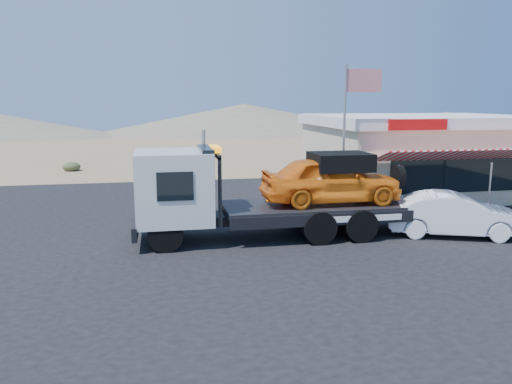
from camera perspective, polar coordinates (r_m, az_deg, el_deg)
ground at (r=15.22m, az=-0.96°, el=-7.39°), size 120.00×120.00×0.00m
asphalt_lot at (r=18.44m, az=3.52°, el=-4.18°), size 32.00×24.00×0.02m
tow_truck at (r=16.93m, az=1.51°, el=0.37°), size 9.45×2.80×3.16m
white_sedan at (r=18.55m, az=21.72°, el=-2.42°), size 4.81×3.07×1.50m
jerky_store at (r=26.78m, az=18.13°, el=4.20°), size 10.40×9.97×3.90m
flagpole at (r=20.22m, az=10.69°, el=7.72°), size 1.55×0.10×6.00m
distant_hills at (r=69.83m, az=-17.24°, el=7.68°), size 126.00×48.00×4.20m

